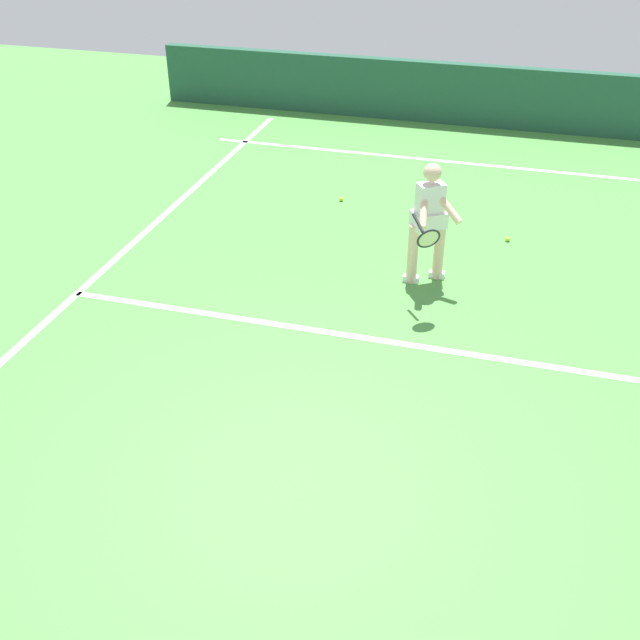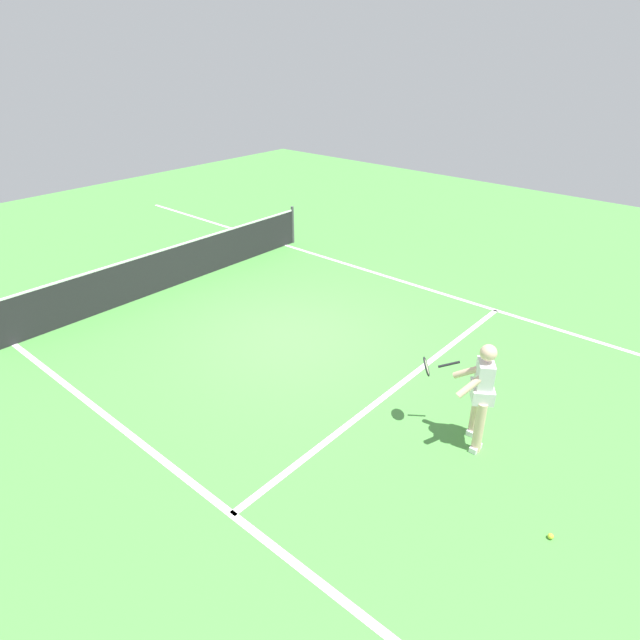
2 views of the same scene
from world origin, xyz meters
name	(u,v)px [view 2 (image 2 of 2)]	position (x,y,z in m)	size (l,w,h in m)	color
ground_plane	(292,337)	(0.00, 0.00, 0.00)	(28.10, 28.10, 0.00)	#4C9342
service_line_marking	(400,384)	(0.00, -2.43, 0.00)	(7.15, 0.10, 0.01)	white
sideline_left_marking	(121,428)	(-3.57, 0.00, 0.00)	(0.10, 19.62, 0.01)	white
sideline_right_marking	(398,280)	(3.57, 0.00, 0.00)	(0.10, 19.62, 0.01)	white
court_net	(174,266)	(0.00, 3.66, 0.47)	(7.83, 0.08, 1.01)	#4C4C51
tennis_player	(480,391)	(-0.51, -3.95, 0.85)	(0.69, 1.14, 1.55)	beige
tennis_ball_mid	(551,536)	(-1.45, -5.39, 0.03)	(0.07, 0.07, 0.07)	#D1E533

